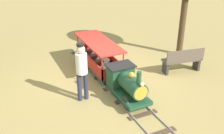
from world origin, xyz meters
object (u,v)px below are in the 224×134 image
locomotive (127,83)px  conductor_person (82,68)px  passenger_car (99,58)px  park_bench (183,60)px

locomotive → conductor_person: bearing=-22.7°
passenger_car → conductor_person: size_ratio=1.45×
conductor_person → locomotive: bearing=157.3°
locomotive → park_bench: bearing=-165.2°
locomotive → passenger_car: bearing=-90.0°
passenger_car → park_bench: size_ratio=1.74×
locomotive → conductor_person: size_ratio=0.89×
passenger_car → park_bench: passenger_car is taller
conductor_person → passenger_car: bearing=-126.3°
locomotive → park_bench: size_ratio=1.07×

